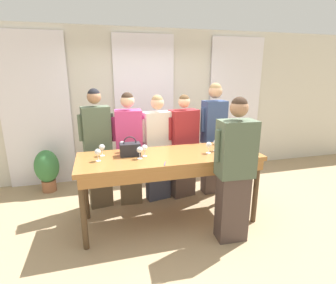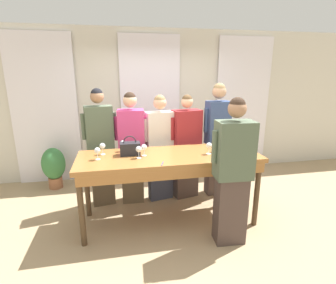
# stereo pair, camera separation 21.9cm
# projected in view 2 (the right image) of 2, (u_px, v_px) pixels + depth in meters

# --- Properties ---
(ground_plane) EXTENTS (18.00, 18.00, 0.00)m
(ground_plane) POSITION_uv_depth(u_px,v_px,m) (169.00, 220.00, 3.71)
(ground_plane) COLOR tan
(wall_back) EXTENTS (12.00, 0.06, 2.80)m
(wall_back) POSITION_uv_depth(u_px,v_px,m) (150.00, 105.00, 5.10)
(wall_back) COLOR beige
(wall_back) RESTS_ON ground_plane
(curtain_panel_left) EXTENTS (1.13, 0.03, 2.69)m
(curtain_panel_left) POSITION_uv_depth(u_px,v_px,m) (45.00, 111.00, 4.69)
(curtain_panel_left) COLOR white
(curtain_panel_left) RESTS_ON ground_plane
(curtain_panel_center) EXTENTS (1.13, 0.03, 2.69)m
(curtain_panel_center) POSITION_uv_depth(u_px,v_px,m) (151.00, 108.00, 5.05)
(curtain_panel_center) COLOR white
(curtain_panel_center) RESTS_ON ground_plane
(curtain_panel_right) EXTENTS (1.13, 0.03, 2.69)m
(curtain_panel_right) POSITION_uv_depth(u_px,v_px,m) (242.00, 105.00, 5.41)
(curtain_panel_right) COLOR white
(curtain_panel_right) RESTS_ON ground_plane
(tasting_bar) EXTENTS (2.39, 0.83, 0.97)m
(tasting_bar) POSITION_uv_depth(u_px,v_px,m) (170.00, 162.00, 3.46)
(tasting_bar) COLOR #9E6633
(tasting_bar) RESTS_ON ground_plane
(wine_bottle) EXTENTS (0.08, 0.08, 0.32)m
(wine_bottle) POSITION_uv_depth(u_px,v_px,m) (224.00, 137.00, 3.92)
(wine_bottle) COLOR black
(wine_bottle) RESTS_ON tasting_bar
(handbag) EXTENTS (0.26, 0.15, 0.26)m
(handbag) POSITION_uv_depth(u_px,v_px,m) (130.00, 148.00, 3.43)
(handbag) COLOR #232328
(handbag) RESTS_ON tasting_bar
(wine_glass_front_left) EXTENTS (0.08, 0.08, 0.15)m
(wine_glass_front_left) POSITION_uv_depth(u_px,v_px,m) (209.00, 146.00, 3.46)
(wine_glass_front_left) COLOR white
(wine_glass_front_left) RESTS_ON tasting_bar
(wine_glass_front_mid) EXTENTS (0.08, 0.08, 0.15)m
(wine_glass_front_mid) POSITION_uv_depth(u_px,v_px,m) (217.00, 144.00, 3.55)
(wine_glass_front_mid) COLOR white
(wine_glass_front_mid) RESTS_ON tasting_bar
(wine_glass_front_right) EXTENTS (0.08, 0.08, 0.15)m
(wine_glass_front_right) POSITION_uv_depth(u_px,v_px,m) (97.00, 151.00, 3.24)
(wine_glass_front_right) COLOR white
(wine_glass_front_right) RESTS_ON tasting_bar
(wine_glass_center_left) EXTENTS (0.08, 0.08, 0.15)m
(wine_glass_center_left) POSITION_uv_depth(u_px,v_px,m) (102.00, 146.00, 3.44)
(wine_glass_center_left) COLOR white
(wine_glass_center_left) RESTS_ON tasting_bar
(wine_glass_center_mid) EXTENTS (0.08, 0.08, 0.15)m
(wine_glass_center_mid) POSITION_uv_depth(u_px,v_px,m) (139.00, 150.00, 3.29)
(wine_glass_center_mid) COLOR white
(wine_glass_center_mid) RESTS_ON tasting_bar
(wine_glass_center_right) EXTENTS (0.08, 0.08, 0.15)m
(wine_glass_center_right) POSITION_uv_depth(u_px,v_px,m) (144.00, 147.00, 3.38)
(wine_glass_center_right) COLOR white
(wine_glass_center_right) RESTS_ON tasting_bar
(wine_glass_back_left) EXTENTS (0.08, 0.08, 0.15)m
(wine_glass_back_left) POSITION_uv_depth(u_px,v_px,m) (123.00, 144.00, 3.57)
(wine_glass_back_left) COLOR white
(wine_glass_back_left) RESTS_ON tasting_bar
(pen) EXTENTS (0.05, 0.13, 0.01)m
(pen) POSITION_uv_depth(u_px,v_px,m) (162.00, 163.00, 3.12)
(pen) COLOR #193399
(pen) RESTS_ON tasting_bar
(guest_olive_jacket) EXTENTS (0.51, 0.29, 1.80)m
(guest_olive_jacket) POSITION_uv_depth(u_px,v_px,m) (101.00, 147.00, 3.94)
(guest_olive_jacket) COLOR brown
(guest_olive_jacket) RESTS_ON ground_plane
(guest_pink_top) EXTENTS (0.51, 0.29, 1.74)m
(guest_pink_top) POSITION_uv_depth(u_px,v_px,m) (132.00, 148.00, 4.04)
(guest_pink_top) COLOR brown
(guest_pink_top) RESTS_ON ground_plane
(guest_cream_sweater) EXTENTS (0.55, 0.28, 1.69)m
(guest_cream_sweater) POSITION_uv_depth(u_px,v_px,m) (160.00, 147.00, 4.13)
(guest_cream_sweater) COLOR #383D51
(guest_cream_sweater) RESTS_ON ground_plane
(guest_striped_shirt) EXTENTS (0.56, 0.33, 1.69)m
(guest_striped_shirt) POSITION_uv_depth(u_px,v_px,m) (186.00, 147.00, 4.21)
(guest_striped_shirt) COLOR #473833
(guest_striped_shirt) RESTS_ON ground_plane
(guest_navy_coat) EXTENTS (0.47, 0.26, 1.86)m
(guest_navy_coat) POSITION_uv_depth(u_px,v_px,m) (217.00, 138.00, 4.28)
(guest_navy_coat) COLOR #473833
(guest_navy_coat) RESTS_ON ground_plane
(host_pouring) EXTENTS (0.53, 0.30, 1.77)m
(host_pouring) POSITION_uv_depth(u_px,v_px,m) (233.00, 173.00, 3.03)
(host_pouring) COLOR #473833
(host_pouring) RESTS_ON ground_plane
(potted_plant) EXTENTS (0.40, 0.40, 0.74)m
(potted_plant) POSITION_uv_depth(u_px,v_px,m) (54.00, 166.00, 4.62)
(potted_plant) COLOR #935B3D
(potted_plant) RESTS_ON ground_plane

